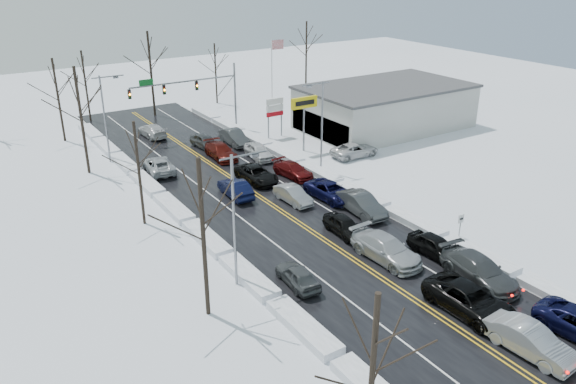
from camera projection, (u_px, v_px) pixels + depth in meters
ground at (308, 229)px, 44.31m from camera, size 160.00×160.00×0.00m
road_surface at (294, 220)px, 45.85m from camera, size 14.00×84.00×0.01m
snow_bank_left at (210, 244)px, 42.06m from camera, size 1.45×72.00×0.55m
snow_bank_right at (366, 199)px, 49.65m from camera, size 1.45×72.00×0.55m
traffic_signal_mast at (196, 89)px, 65.51m from camera, size 13.28×0.39×8.00m
tires_plus_sign at (304, 106)px, 59.95m from camera, size 3.20×0.34×6.00m
used_vehicles_sign at (275, 110)px, 65.25m from camera, size 2.20×0.22×4.65m
speed_limit_sign at (461, 223)px, 41.58m from camera, size 0.55×0.09×2.35m
flagpole at (273, 72)px, 72.74m from camera, size 1.87×1.20×10.00m
dealership_building at (385, 107)px, 69.15m from camera, size 20.40×12.40×5.30m
streetlight_ne at (320, 119)px, 54.10m from camera, size 3.20×0.25×9.00m
streetlight_sw at (237, 210)px, 35.00m from camera, size 3.20×0.25×9.00m
streetlight_nw at (106, 112)px, 56.63m from camera, size 3.20×0.25×9.00m
tree_left_a at (374, 355)px, 20.90m from camera, size 3.60×3.60×9.00m
tree_left_b at (201, 209)px, 31.19m from camera, size 4.00×4.00×10.00m
tree_left_c at (137, 154)px, 42.92m from camera, size 3.40×3.40×8.50m
tree_left_d at (79, 100)px, 52.84m from camera, size 4.20×4.20×10.50m
tree_left_e at (56, 84)px, 62.59m from camera, size 3.80×3.80×9.50m
tree_far_b at (84, 72)px, 70.53m from camera, size 3.60×3.60×9.00m
tree_far_c at (150, 57)px, 72.43m from camera, size 4.40×4.40×11.00m
tree_far_d at (215, 62)px, 79.27m from camera, size 3.40×3.40×8.50m
tree_far_e at (306, 42)px, 87.09m from camera, size 4.20×4.20×10.50m
queued_car_1 at (528, 353)px, 30.58m from camera, size 2.09×5.09×1.64m
queued_car_2 at (469, 312)px, 34.07m from camera, size 2.85×6.05×1.67m
queued_car_3 at (385, 259)px, 39.94m from camera, size 2.64×5.94×1.69m
queued_car_4 at (344, 234)px, 43.51m from camera, size 1.97×4.34×1.45m
queued_car_5 at (293, 202)px, 49.08m from camera, size 1.66×4.31×1.40m
queued_car_6 at (257, 181)px, 53.59m from camera, size 2.53×5.31×1.46m
queued_car_7 at (221, 158)px, 59.63m from camera, size 2.40×5.38×1.53m
queued_car_8 at (205, 148)px, 62.84m from camera, size 2.21×4.61×1.52m
queued_car_11 at (478, 281)px, 37.22m from camera, size 3.06×6.17×1.72m
queued_car_12 at (435, 256)px, 40.39m from camera, size 2.00×4.56×1.53m
queued_car_13 at (361, 213)px, 46.97m from camera, size 2.14×5.32×1.72m
queued_car_14 at (330, 199)px, 49.76m from camera, size 2.90×5.54×1.49m
queued_car_15 at (293, 177)px, 54.66m from camera, size 2.48×4.98×1.39m
queued_car_16 at (259, 158)px, 59.57m from camera, size 2.40×4.84×1.59m
queued_car_17 at (235, 144)px, 63.98m from camera, size 1.94×5.12×1.67m
oncoming_car_0 at (236, 196)px, 50.28m from camera, size 1.90×4.79×1.55m
oncoming_car_1 at (159, 172)px, 55.83m from camera, size 3.20×5.69×1.50m
oncoming_car_2 at (153, 137)px, 66.65m from camera, size 2.38×5.27×1.50m
oncoming_car_3 at (298, 284)px, 36.89m from camera, size 1.98×4.20×1.39m
parked_car_0 at (354, 157)px, 60.10m from camera, size 5.39×2.56×1.49m
parked_car_1 at (345, 139)px, 65.70m from camera, size 2.17×5.09×1.46m
parked_car_2 at (311, 132)px, 68.23m from camera, size 2.36×4.60×1.50m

